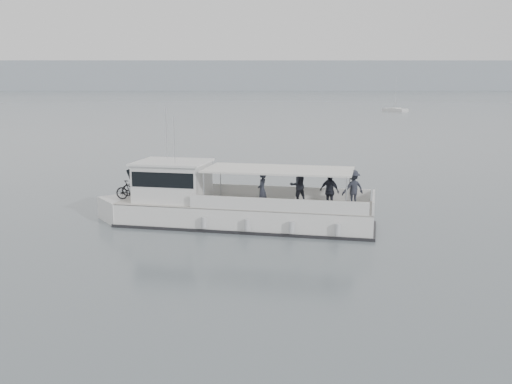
{
  "coord_description": "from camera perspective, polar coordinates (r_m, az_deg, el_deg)",
  "views": [
    {
      "loc": [
        -3.32,
        -28.97,
        6.52
      ],
      "look_at": [
        -3.2,
        -3.1,
        1.6
      ],
      "focal_mm": 40.0,
      "sensor_mm": 36.0,
      "label": 1
    }
  ],
  "objects": [
    {
      "name": "ground",
      "position": [
        29.88,
        6.13,
        -1.9
      ],
      "size": [
        1400.0,
        1400.0,
        0.0
      ],
      "primitive_type": "plane",
      "color": "#50595E",
      "rests_on": "ground"
    },
    {
      "name": "tour_boat",
      "position": [
        26.76,
        -3.53,
        -1.32
      ],
      "size": [
        13.48,
        5.73,
        5.63
      ],
      "rotation": [
        0.0,
        0.0,
        -0.22
      ],
      "color": "silver",
      "rests_on": "ground"
    },
    {
      "name": "moored_fleet",
      "position": [
        196.13,
        -5.3,
        8.92
      ],
      "size": [
        408.33,
        287.69,
        10.12
      ],
      "color": "silver",
      "rests_on": "ground"
    },
    {
      "name": "headland",
      "position": [
        589.03,
        0.07,
        11.5
      ],
      "size": [
        1400.0,
        90.0,
        28.0
      ],
      "primitive_type": "cube",
      "color": "#939EA8",
      "rests_on": "ground"
    }
  ]
}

